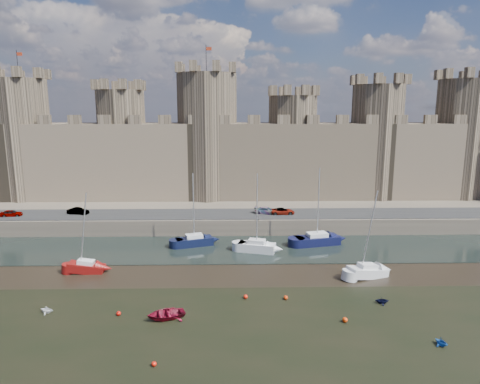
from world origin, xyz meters
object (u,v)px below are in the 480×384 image
Objects in this scene: car_0 at (11,213)px; sailboat_5 at (367,271)px; car_3 at (283,211)px; sailboat_3 at (317,239)px; car_1 at (78,211)px; sailboat_4 at (86,267)px; car_2 at (267,211)px; sailboat_2 at (257,246)px; sailboat_1 at (194,240)px.

car_0 is 54.03m from sailboat_5.
sailboat_3 is (4.05, -8.00, -2.20)m from car_3.
car_0 is at bearing 158.15° from sailboat_3.
sailboat_4 is at bearing -145.58° from car_1.
car_0 is at bearing 106.68° from car_2.
sailboat_1 is at bearing 177.77° from sailboat_2.
sailboat_2 is at bearing -35.84° from sailboat_1.
sailboat_4 is (-12.05, -9.69, -0.09)m from sailboat_1.
car_1 is 21.28m from sailboat_1.
sailboat_2 reaches higher than car_1.
sailboat_2 is at bearing 152.88° from car_3.
sailboat_1 reaches higher than car_3.
sailboat_5 is (10.09, -20.23, -2.32)m from car_2.
car_2 is 2.56m from car_3.
car_1 is 30.25m from car_2.
sailboat_1 is 15.46m from sailboat_4.
car_2 is 0.37× the size of sailboat_5.
sailboat_3 is at bearing 33.85° from sailboat_2.
car_3 is (32.79, -0.57, -0.03)m from car_1.
car_1 is 37.89m from sailboat_3.
sailboat_5 reaches higher than sailboat_4.
sailboat_1 is at bearing 143.13° from car_2.
car_0 reaches higher than car_3.
car_1 is at bearing 85.50° from car_3.
sailboat_3 reaches higher than car_0.
sailboat_1 is at bearing 131.11° from sailboat_5.
car_0 is 0.31× the size of sailboat_5.
sailboat_3 is at bearing -126.17° from car_2.
car_2 is 0.37× the size of sailboat_1.
sailboat_1 is 1.07× the size of sailboat_4.
sailboat_1 is (-10.96, -8.46, -2.24)m from car_2.
sailboat_5 is (21.05, -11.77, -0.08)m from sailboat_1.
car_2 is 1.00× the size of car_3.
car_1 is at bearing 105.02° from car_2.
sailboat_1 reaches higher than car_1.
car_0 is at bearing -179.76° from sailboat_2.
sailboat_1 is at bearing 117.55° from car_3.
sailboat_3 reaches higher than car_2.
sailboat_5 is (7.55, -19.90, -2.30)m from car_3.
sailboat_5 is at bearing -162.75° from car_3.
sailboat_2 reaches higher than sailboat_1.
sailboat_2 is 1.05× the size of sailboat_5.
car_1 is at bearing 110.28° from sailboat_4.
sailboat_2 reaches higher than car_0.
sailboat_4 reaches higher than car_0.
sailboat_4 is at bearing 143.74° from car_2.
sailboat_5 is at bearing -118.61° from car_0.
car_0 is at bearing 87.19° from car_3.
car_0 is 0.33× the size of sailboat_4.
sailboat_1 is at bearing 37.59° from sailboat_4.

